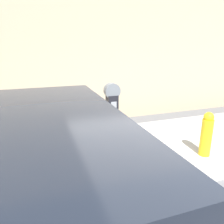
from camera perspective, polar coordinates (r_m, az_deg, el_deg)
sidewalk at (r=4.67m, az=2.98°, el=-10.50°), size 24.00×2.80×0.12m
building_facade at (r=6.54m, az=-5.44°, el=24.11°), size 24.00×0.30×6.08m
parking_meter at (r=3.24m, az=0.00°, el=0.94°), size 0.23×0.15×1.58m
fire_hydrant at (r=4.64m, az=23.46°, el=-5.31°), size 0.22×0.22×0.89m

